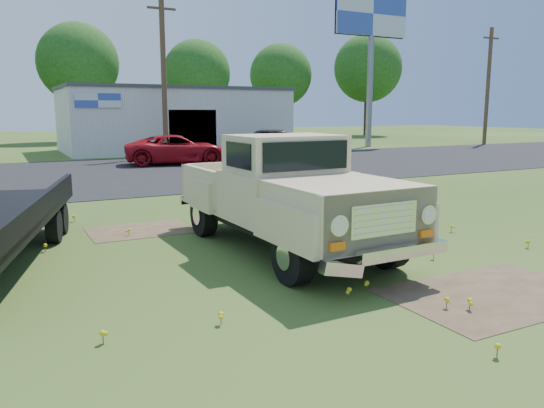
# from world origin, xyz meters

# --- Properties ---
(ground) EXTENTS (140.00, 140.00, 0.00)m
(ground) POSITION_xyz_m (0.00, 0.00, 0.00)
(ground) COLOR #2F4A17
(ground) RESTS_ON ground
(asphalt_lot) EXTENTS (90.00, 14.00, 0.02)m
(asphalt_lot) POSITION_xyz_m (0.00, 15.00, 0.00)
(asphalt_lot) COLOR black
(asphalt_lot) RESTS_ON ground
(dirt_patch_a) EXTENTS (3.00, 2.00, 0.01)m
(dirt_patch_a) POSITION_xyz_m (1.50, -3.00, 0.00)
(dirt_patch_a) COLOR #4C3B28
(dirt_patch_a) RESTS_ON ground
(dirt_patch_b) EXTENTS (2.20, 1.60, 0.01)m
(dirt_patch_b) POSITION_xyz_m (-2.00, 3.50, 0.00)
(dirt_patch_b) COLOR #4C3B28
(dirt_patch_b) RESTS_ON ground
(commercial_building) EXTENTS (14.20, 8.20, 4.15)m
(commercial_building) POSITION_xyz_m (6.00, 26.99, 2.10)
(commercial_building) COLOR #B9B9B5
(commercial_building) RESTS_ON ground
(billboard) EXTENTS (6.10, 0.45, 11.05)m
(billboard) POSITION_xyz_m (20.00, 24.04, 8.54)
(billboard) COLOR slate
(billboard) RESTS_ON ground
(utility_pole_mid) EXTENTS (1.60, 0.30, 9.00)m
(utility_pole_mid) POSITION_xyz_m (4.00, 22.00, 4.60)
(utility_pole_mid) COLOR #4E3524
(utility_pole_mid) RESTS_ON ground
(utility_pole_east) EXTENTS (1.60, 0.30, 9.00)m
(utility_pole_east) POSITION_xyz_m (30.00, 22.00, 4.60)
(utility_pole_east) COLOR #4E3524
(utility_pole_east) RESTS_ON ground
(treeline_d) EXTENTS (6.72, 6.72, 10.00)m
(treeline_d) POSITION_xyz_m (2.00, 40.50, 6.62)
(treeline_d) COLOR #3B281B
(treeline_d) RESTS_ON ground
(treeline_e) EXTENTS (6.08, 6.08, 9.04)m
(treeline_e) POSITION_xyz_m (12.00, 39.00, 5.98)
(treeline_e) COLOR #3B281B
(treeline_e) RESTS_ON ground
(treeline_f) EXTENTS (6.40, 6.40, 9.52)m
(treeline_f) POSITION_xyz_m (22.00, 41.50, 6.30)
(treeline_f) COLOR #3B281B
(treeline_f) RESTS_ON ground
(treeline_g) EXTENTS (7.36, 7.36, 10.95)m
(treeline_g) POSITION_xyz_m (32.00, 40.00, 7.25)
(treeline_g) COLOR #3B281B
(treeline_g) RESTS_ON ground
(vintage_pickup_truck) EXTENTS (2.45, 6.05, 2.18)m
(vintage_pickup_truck) POSITION_xyz_m (0.05, 0.59, 1.09)
(vintage_pickup_truck) COLOR beige
(vintage_pickup_truck) RESTS_ON ground
(red_pickup) EXTENTS (5.53, 3.31, 1.44)m
(red_pickup) POSITION_xyz_m (3.30, 17.51, 0.72)
(red_pickup) COLOR maroon
(red_pickup) RESTS_ON ground
(dark_sedan) EXTENTS (5.19, 3.67, 1.64)m
(dark_sedan) POSITION_xyz_m (10.20, 19.92, 0.82)
(dark_sedan) COLOR black
(dark_sedan) RESTS_ON ground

